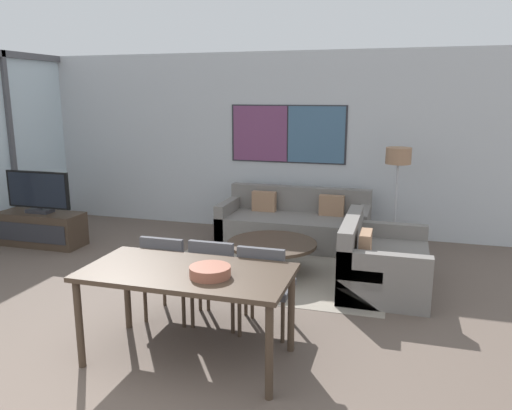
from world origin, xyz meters
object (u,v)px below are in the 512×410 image
object	(u,v)px
television	(38,192)
fruit_bowl	(210,271)
dining_table	(187,280)
sofa_side	(378,264)
dining_chair_left	(169,272)
floor_lamp	(398,164)
coffee_table	(272,250)
dining_chair_right	(265,283)
tv_console	(42,229)
dining_chair_centre	(217,276)
sofa_main	(295,225)

from	to	relation	value
television	fruit_bowl	world-z (taller)	television
dining_table	television	bearing A→B (deg)	144.92
sofa_side	dining_chair_left	size ratio (longest dim) A/B	1.63
floor_lamp	coffee_table	bearing A→B (deg)	-137.30
television	sofa_side	distance (m)	4.82
sofa_side	coffee_table	world-z (taller)	sofa_side
television	coffee_table	distance (m)	3.56
dining_chair_right	tv_console	bearing A→B (deg)	155.41
dining_chair_left	dining_chair_right	size ratio (longest dim) A/B	1.00
dining_chair_left	fruit_bowl	distance (m)	1.07
tv_console	dining_chair_centre	distance (m)	3.79
dining_table	tv_console	bearing A→B (deg)	144.93
coffee_table	dining_chair_left	size ratio (longest dim) A/B	1.27
television	sofa_side	bearing A→B (deg)	-3.59
television	dining_chair_centre	xyz separation A→B (m)	(3.37, -1.72, -0.29)
sofa_side	dining_chair_centre	size ratio (longest dim) A/B	1.63
sofa_side	fruit_bowl	xyz separation A→B (m)	(-1.18, -2.15, 0.55)
tv_console	dining_chair_left	distance (m)	3.38
coffee_table	dining_table	bearing A→B (deg)	-93.96
television	sofa_main	xyz separation A→B (m)	(3.52, 1.15, -0.51)
sofa_main	dining_table	world-z (taller)	sofa_main
sofa_side	dining_chair_centre	bearing A→B (deg)	135.07
fruit_bowl	floor_lamp	bearing A→B (deg)	69.46
dining_chair_left	coffee_table	bearing A→B (deg)	67.43
sofa_main	sofa_side	bearing A→B (deg)	-48.85
coffee_table	dining_chair_centre	bearing A→B (deg)	-95.68
dining_chair_right	dining_chair_centre	bearing A→B (deg)	174.14
dining_table	floor_lamp	xyz separation A→B (m)	(1.56, 3.45, 0.54)
coffee_table	sofa_main	bearing A→B (deg)	90.00
dining_chair_left	floor_lamp	bearing A→B (deg)	54.10
sofa_main	sofa_side	distance (m)	1.92
dining_table	fruit_bowl	distance (m)	0.28
tv_console	fruit_bowl	distance (m)	4.40
tv_console	coffee_table	world-z (taller)	tv_console
dining_chair_left	floor_lamp	size ratio (longest dim) A/B	0.59
tv_console	dining_chair_centre	xyz separation A→B (m)	(3.37, -1.72, 0.25)
floor_lamp	sofa_main	bearing A→B (deg)	177.44
dining_chair_right	fruit_bowl	bearing A→B (deg)	-109.90
tv_console	sofa_side	xyz separation A→B (m)	(4.79, -0.30, 0.03)
coffee_table	sofa_side	bearing A→B (deg)	-3.77
coffee_table	fruit_bowl	world-z (taller)	fruit_bowl
tv_console	dining_table	distance (m)	4.15
tv_console	dining_chair_right	world-z (taller)	dining_chair_right
dining_table	fruit_bowl	world-z (taller)	fruit_bowl
television	coffee_table	bearing A→B (deg)	-3.52
tv_console	dining_chair_centre	size ratio (longest dim) A/B	1.46
dining_chair_right	coffee_table	bearing A→B (deg)	102.11
dining_chair_right	television	bearing A→B (deg)	155.40
dining_chair_right	sofa_side	bearing A→B (deg)	57.56
dining_chair_centre	floor_lamp	distance (m)	3.29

